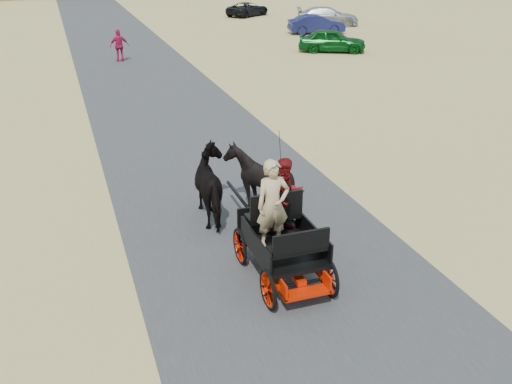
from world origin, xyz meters
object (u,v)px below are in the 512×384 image
object	(u,v)px
car_a	(332,40)
horse_right	(258,180)
carriage	(282,261)
car_d	(248,9)
horse_left	(215,186)
pedestrian	(119,46)
car_c	(327,16)
car_b	(316,24)

from	to	relation	value
car_a	horse_right	bearing A→B (deg)	174.41
carriage	car_a	bearing A→B (deg)	61.60
car_a	car_d	distance (m)	17.46
horse_left	pedestrian	bearing A→B (deg)	-90.47
horse_right	car_a	distance (m)	21.99
carriage	car_c	distance (m)	35.95
pedestrian	horse_left	bearing A→B (deg)	85.09
car_a	car_b	distance (m)	7.00
car_a	car_d	bearing A→B (deg)	23.39
horse_right	car_d	world-z (taller)	horse_right
horse_right	pedestrian	bearing A→B (deg)	-87.33
car_a	car_d	world-z (taller)	car_a
pedestrian	horse_right	bearing A→B (deg)	88.23
horse_left	horse_right	distance (m)	1.10
car_b	car_a	bearing A→B (deg)	171.97
car_b	car_c	distance (m)	4.24
carriage	car_d	size ratio (longest dim) A/B	0.58
car_a	carriage	bearing A→B (deg)	176.87
car_a	horse_left	bearing A→B (deg)	172.01
car_a	pedestrian	bearing A→B (deg)	109.70
carriage	car_b	xyz separation A→B (m)	(13.90, 28.57, 0.29)
car_c	carriage	bearing A→B (deg)	173.13
car_a	car_c	size ratio (longest dim) A/B	0.83
carriage	car_a	world-z (taller)	car_a
horse_right	carriage	bearing A→B (deg)	79.61
horse_left	car_b	size ratio (longest dim) A/B	0.51
horse_left	car_c	distance (m)	33.59
carriage	horse_left	world-z (taller)	horse_left
pedestrian	car_b	xyz separation A→B (m)	(14.28, 5.50, -0.22)
horse_right	car_d	bearing A→B (deg)	-108.06
horse_left	car_d	distance (m)	38.58
car_c	car_d	size ratio (longest dim) A/B	1.14
car_b	car_c	size ratio (longest dim) A/B	0.83
carriage	car_b	world-z (taller)	car_b
car_b	car_d	size ratio (longest dim) A/B	0.94
pedestrian	car_b	distance (m)	15.31
carriage	horse_left	xyz separation A→B (m)	(-0.55, 3.00, 0.49)
horse_right	pedestrian	size ratio (longest dim) A/B	0.98
carriage	car_d	bearing A→B (deg)	72.50
horse_right	car_b	size ratio (longest dim) A/B	0.43
horse_left	car_c	xyz separation A→B (m)	(16.96, 28.99, -0.16)
car_b	car_d	distance (m)	10.87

